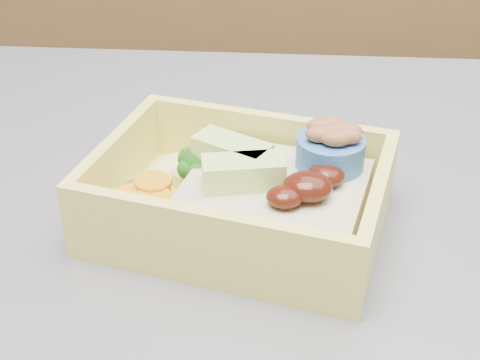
{
  "coord_description": "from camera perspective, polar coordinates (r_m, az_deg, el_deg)",
  "views": [
    {
      "loc": [
        -0.12,
        -0.35,
        1.19
      ],
      "look_at": [
        -0.15,
        0.01,
        0.96
      ],
      "focal_mm": 50.0,
      "sensor_mm": 36.0,
      "label": 1
    }
  ],
  "objects": [
    {
      "name": "bento_box",
      "position": [
        0.44,
        0.8,
        -1.32
      ],
      "size": [
        0.21,
        0.18,
        0.07
      ],
      "rotation": [
        0.0,
        0.0,
        -0.24
      ],
      "color": "#E5DE5E",
      "rests_on": "island"
    }
  ]
}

